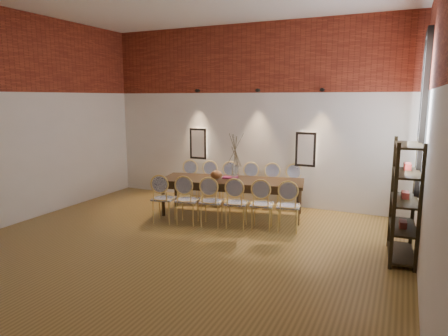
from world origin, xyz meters
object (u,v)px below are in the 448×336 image
at_px(chair_far_b, 208,184).
at_px(bowl, 216,175).
at_px(chair_near_c, 212,201).
at_px(chair_far_d, 249,186).
at_px(chair_near_a, 164,198).
at_px(shelving_rack, 405,200).
at_px(chair_near_b, 187,200).
at_px(book, 229,177).
at_px(vase, 235,172).
at_px(chair_far_a, 188,183).
at_px(dining_table, 232,197).
at_px(chair_far_c, 228,185).
at_px(chair_far_e, 271,187).
at_px(chair_near_e, 262,204).
at_px(chair_far_f, 293,188).
at_px(chair_near_f, 288,206).
at_px(chair_near_d, 236,203).

height_order(chair_far_b, bowl, chair_far_b).
relative_size(chair_near_c, chair_far_d, 1.00).
relative_size(chair_near_a, shelving_rack, 0.52).
bearing_deg(chair_near_b, chair_near_c, 0.00).
xyz_separation_m(chair_near_a, book, (0.92, 1.05, 0.30)).
bearing_deg(chair_near_a, vase, 30.50).
bearing_deg(chair_far_a, dining_table, 148.21).
relative_size(chair_far_c, chair_far_d, 1.00).
bearing_deg(chair_far_e, vase, 48.51).
distance_m(chair_near_e, chair_far_b, 2.06).
bearing_deg(chair_far_f, chair_near_a, 31.79).
height_order(chair_far_b, vase, vase).
distance_m(dining_table, chair_far_f, 1.41).
distance_m(chair_near_b, chair_far_f, 2.42).
relative_size(chair_near_b, chair_far_d, 1.00).
distance_m(chair_near_e, bowl, 1.30).
distance_m(bowl, shelving_rack, 3.64).
bearing_deg(chair_far_b, chair_far_e, -180.00).
relative_size(chair_near_a, chair_far_f, 1.00).
bearing_deg(book, chair_far_f, 37.93).
relative_size(chair_far_c, chair_far_e, 1.00).
xyz_separation_m(chair_far_b, chair_far_f, (1.88, 0.38, 0.00)).
height_order(chair_near_b, shelving_rack, shelving_rack).
distance_m(chair_far_e, shelving_rack, 3.29).
xyz_separation_m(chair_near_b, chair_far_d, (0.64, 1.64, 0.00)).
height_order(chair_far_c, chair_far_f, same).
height_order(chair_near_a, bowl, chair_near_a).
xyz_separation_m(chair_near_f, shelving_rack, (1.89, -0.53, 0.43)).
distance_m(chair_near_a, chair_near_f, 2.39).
height_order(chair_near_a, chair_near_e, same).
bearing_deg(book, dining_table, -40.62).
bearing_deg(vase, shelving_rack, -18.14).
xyz_separation_m(chair_near_c, chair_near_d, (0.47, 0.10, 0.00)).
bearing_deg(bowl, chair_near_d, -39.49).
distance_m(chair_far_c, book, 0.72).
relative_size(chair_far_f, vase, 3.13).
relative_size(book, shelving_rack, 0.14).
bearing_deg(shelving_rack, chair_far_c, 151.19).
xyz_separation_m(chair_near_f, chair_far_a, (-2.64, 0.98, 0.00)).
bearing_deg(chair_far_e, dining_table, 45.92).
distance_m(chair_far_b, chair_far_f, 1.91).
height_order(dining_table, vase, vase).
bearing_deg(chair_far_e, chair_far_d, 0.00).
bearing_deg(dining_table, chair_near_b, -134.08).
relative_size(chair_near_a, chair_near_b, 1.00).
bearing_deg(chair_far_b, chair_near_d, 122.84).
relative_size(chair_near_d, chair_far_d, 1.00).
bearing_deg(chair_near_e, chair_far_e, 90.00).
distance_m(chair_near_c, vase, 0.91).
bearing_deg(chair_far_b, chair_near_c, 107.89).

